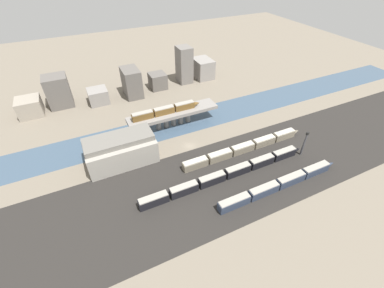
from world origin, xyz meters
name	(u,v)px	position (x,y,z in m)	size (l,w,h in m)	color
ground_plane	(189,146)	(0.00, 0.00, 0.00)	(400.00, 400.00, 0.00)	#756B5B
railbed_yard	(216,182)	(0.00, -24.00, 0.00)	(280.00, 42.00, 0.01)	#282623
river_water	(174,125)	(0.00, 18.49, 0.00)	(320.00, 19.57, 0.01)	#3D5166
bridge	(173,114)	(0.00, 18.49, 6.05)	(44.55, 8.99, 7.65)	gray
train_on_bridge	(167,110)	(-3.21, 18.49, 9.32)	(34.19, 2.92, 3.43)	brown
train_yard_near	(280,184)	(20.11, -36.66, 1.86)	(53.69, 2.96, 3.80)	#2D384C
train_yard_mid	(228,174)	(5.27, -23.89, 1.88)	(71.94, 2.91, 3.82)	black
train_yard_far	(245,148)	(20.49, -13.46, 1.80)	(59.81, 3.07, 3.67)	gray
warehouse_building	(121,149)	(-29.10, 3.49, 5.71)	(27.36, 15.25, 12.02)	#9E998E
signal_tower	(304,144)	(40.82, -25.76, 5.82)	(1.00, 0.86, 11.70)	#4C4C51
city_block_far_left	(30,107)	(-63.56, 59.37, 4.54)	(11.61, 11.66, 9.08)	gray
city_block_left	(58,91)	(-48.46, 62.86, 8.49)	(12.03, 11.33, 16.98)	#605B56
city_block_center	(98,96)	(-29.43, 57.12, 4.02)	(10.36, 10.37, 8.04)	gray
city_block_right	(132,83)	(-9.74, 57.48, 7.98)	(9.13, 14.44, 15.96)	#605B56
city_block_far_right	(158,81)	(6.70, 60.11, 4.60)	(9.60, 9.81, 9.20)	#605B56
city_block_tall	(184,65)	(25.08, 61.30, 11.10)	(8.26, 9.76, 22.20)	slate
city_block_low	(203,68)	(38.87, 62.58, 5.99)	(10.94, 14.65, 11.97)	gray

